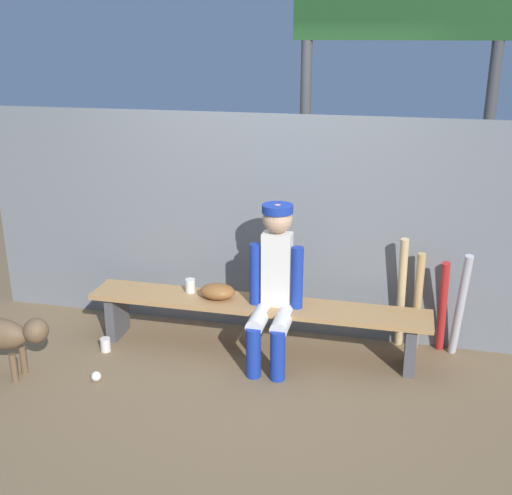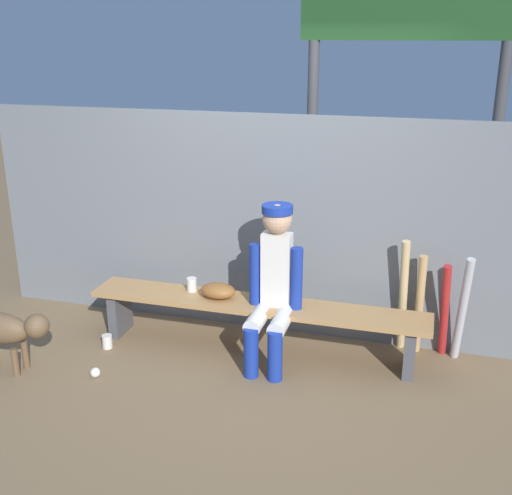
{
  "view_description": "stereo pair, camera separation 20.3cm",
  "coord_description": "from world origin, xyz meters",
  "px_view_note": "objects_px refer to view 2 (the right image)",
  "views": [
    {
      "loc": [
        1.04,
        -4.33,
        2.4
      ],
      "look_at": [
        0.0,
        0.0,
        0.87
      ],
      "focal_mm": 43.84,
      "sensor_mm": 36.0,
      "label": 1
    },
    {
      "loc": [
        1.24,
        -4.27,
        2.4
      ],
      "look_at": [
        0.0,
        0.0,
        0.87
      ],
      "focal_mm": 43.84,
      "sensor_mm": 36.0,
      "label": 2
    }
  ],
  "objects_px": {
    "bat_aluminum_red": "(445,311)",
    "scoreboard": "(415,34)",
    "bat_wood_tan": "(419,305)",
    "baseball": "(95,372)",
    "cup_on_bench": "(192,284)",
    "dugout_bench": "(256,312)",
    "bat_wood_natural": "(403,296)",
    "dog": "(4,329)",
    "cup_on_ground": "(107,341)",
    "player_seated": "(273,282)",
    "bat_aluminum_silver": "(462,310)",
    "baseball_glove": "(218,291)"
  },
  "relations": [
    {
      "from": "scoreboard",
      "to": "baseball_glove",
      "type": "bearing_deg",
      "value": -131.41
    },
    {
      "from": "bat_aluminum_silver",
      "to": "cup_on_ground",
      "type": "distance_m",
      "value": 2.78
    },
    {
      "from": "bat_wood_natural",
      "to": "bat_aluminum_red",
      "type": "distance_m",
      "value": 0.33
    },
    {
      "from": "player_seated",
      "to": "bat_aluminum_red",
      "type": "relative_size",
      "value": 1.52
    },
    {
      "from": "player_seated",
      "to": "bat_wood_tan",
      "type": "xyz_separation_m",
      "value": [
        1.06,
        0.43,
        -0.24
      ]
    },
    {
      "from": "player_seated",
      "to": "bat_wood_natural",
      "type": "relative_size",
      "value": 1.29
    },
    {
      "from": "player_seated",
      "to": "scoreboard",
      "type": "bearing_deg",
      "value": 62.42
    },
    {
      "from": "baseball_glove",
      "to": "baseball",
      "type": "distance_m",
      "value": 1.11
    },
    {
      "from": "baseball_glove",
      "to": "bat_wood_tan",
      "type": "xyz_separation_m",
      "value": [
        1.53,
        0.33,
        -0.07
      ]
    },
    {
      "from": "player_seated",
      "to": "baseball",
      "type": "bearing_deg",
      "value": -152.76
    },
    {
      "from": "dugout_bench",
      "to": "cup_on_ground",
      "type": "height_order",
      "value": "dugout_bench"
    },
    {
      "from": "player_seated",
      "to": "cup_on_bench",
      "type": "relative_size",
      "value": 11.09
    },
    {
      "from": "bat_aluminum_red",
      "to": "bat_wood_tan",
      "type": "bearing_deg",
      "value": 171.45
    },
    {
      "from": "baseball",
      "to": "cup_on_ground",
      "type": "xyz_separation_m",
      "value": [
        -0.14,
        0.43,
        0.02
      ]
    },
    {
      "from": "bat_wood_tan",
      "to": "bat_aluminum_red",
      "type": "height_order",
      "value": "bat_wood_tan"
    },
    {
      "from": "bat_aluminum_silver",
      "to": "cup_on_ground",
      "type": "xyz_separation_m",
      "value": [
        -2.7,
        -0.54,
        -0.39
      ]
    },
    {
      "from": "bat_aluminum_red",
      "to": "baseball",
      "type": "bearing_deg",
      "value": -157.35
    },
    {
      "from": "baseball_glove",
      "to": "bat_aluminum_red",
      "type": "xyz_separation_m",
      "value": [
        1.72,
        0.3,
        -0.09
      ]
    },
    {
      "from": "bat_aluminum_red",
      "to": "dog",
      "type": "bearing_deg",
      "value": -160.58
    },
    {
      "from": "cup_on_ground",
      "to": "dog",
      "type": "distance_m",
      "value": 0.8
    },
    {
      "from": "cup_on_bench",
      "to": "scoreboard",
      "type": "distance_m",
      "value": 2.83
    },
    {
      "from": "baseball",
      "to": "cup_on_bench",
      "type": "xyz_separation_m",
      "value": [
        0.46,
        0.79,
        0.44
      ]
    },
    {
      "from": "bat_wood_tan",
      "to": "dog",
      "type": "distance_m",
      "value": 3.14
    },
    {
      "from": "bat_wood_natural",
      "to": "bat_wood_tan",
      "type": "distance_m",
      "value": 0.14
    },
    {
      "from": "dugout_bench",
      "to": "bat_aluminum_red",
      "type": "distance_m",
      "value": 1.45
    },
    {
      "from": "bat_wood_natural",
      "to": "dog",
      "type": "height_order",
      "value": "bat_wood_natural"
    },
    {
      "from": "bat_wood_tan",
      "to": "dog",
      "type": "height_order",
      "value": "bat_wood_tan"
    },
    {
      "from": "cup_on_bench",
      "to": "bat_wood_natural",
      "type": "bearing_deg",
      "value": 8.84
    },
    {
      "from": "dog",
      "to": "bat_aluminum_silver",
      "type": "bearing_deg",
      "value": 17.99
    },
    {
      "from": "bat_wood_tan",
      "to": "scoreboard",
      "type": "relative_size",
      "value": 0.24
    },
    {
      "from": "player_seated",
      "to": "scoreboard",
      "type": "xyz_separation_m",
      "value": [
        0.82,
        1.57,
        1.74
      ]
    },
    {
      "from": "bat_wood_natural",
      "to": "bat_aluminum_red",
      "type": "bearing_deg",
      "value": -5.31
    },
    {
      "from": "dugout_bench",
      "to": "player_seated",
      "type": "bearing_deg",
      "value": -31.98
    },
    {
      "from": "player_seated",
      "to": "bat_aluminum_red",
      "type": "bearing_deg",
      "value": 17.98
    },
    {
      "from": "dugout_bench",
      "to": "scoreboard",
      "type": "bearing_deg",
      "value": 56.2
    },
    {
      "from": "bat_aluminum_silver",
      "to": "cup_on_ground",
      "type": "height_order",
      "value": "bat_aluminum_silver"
    },
    {
      "from": "player_seated",
      "to": "dog",
      "type": "height_order",
      "value": "player_seated"
    },
    {
      "from": "bat_wood_tan",
      "to": "bat_aluminum_silver",
      "type": "xyz_separation_m",
      "value": [
        0.31,
        -0.07,
        0.03
      ]
    },
    {
      "from": "bat_aluminum_red",
      "to": "scoreboard",
      "type": "relative_size",
      "value": 0.23
    },
    {
      "from": "scoreboard",
      "to": "dog",
      "type": "height_order",
      "value": "scoreboard"
    },
    {
      "from": "cup_on_ground",
      "to": "bat_wood_natural",
      "type": "bearing_deg",
      "value": 15.18
    },
    {
      "from": "cup_on_ground",
      "to": "scoreboard",
      "type": "bearing_deg",
      "value": 39.1
    },
    {
      "from": "bat_aluminum_red",
      "to": "baseball",
      "type": "relative_size",
      "value": 10.81
    },
    {
      "from": "dugout_bench",
      "to": "bat_wood_natural",
      "type": "height_order",
      "value": "bat_wood_natural"
    },
    {
      "from": "cup_on_ground",
      "to": "cup_on_bench",
      "type": "distance_m",
      "value": 0.82
    },
    {
      "from": "dugout_bench",
      "to": "player_seated",
      "type": "xyz_separation_m",
      "value": [
        0.16,
        -0.1,
        0.31
      ]
    },
    {
      "from": "dog",
      "to": "scoreboard",
      "type": "bearing_deg",
      "value": 40.09
    },
    {
      "from": "baseball",
      "to": "cup_on_bench",
      "type": "height_order",
      "value": "cup_on_bench"
    },
    {
      "from": "dugout_bench",
      "to": "dog",
      "type": "xyz_separation_m",
      "value": [
        -1.7,
        -0.79,
        -0.0
      ]
    },
    {
      "from": "bat_aluminum_red",
      "to": "cup_on_bench",
      "type": "distance_m",
      "value": 1.99
    }
  ]
}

